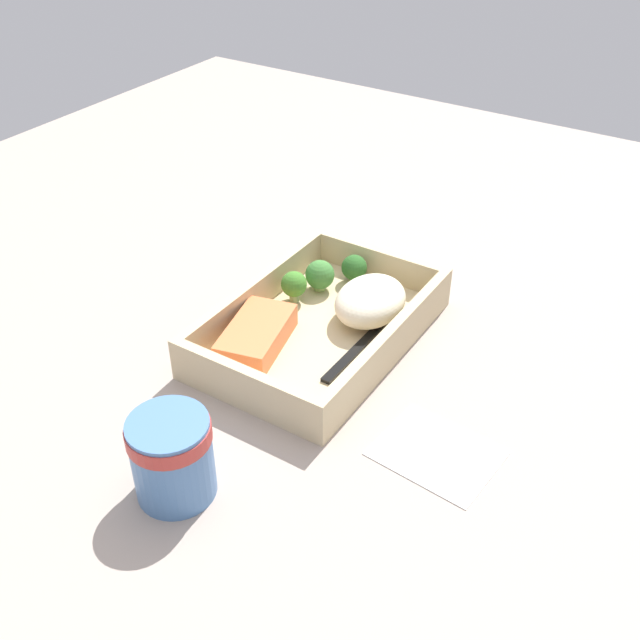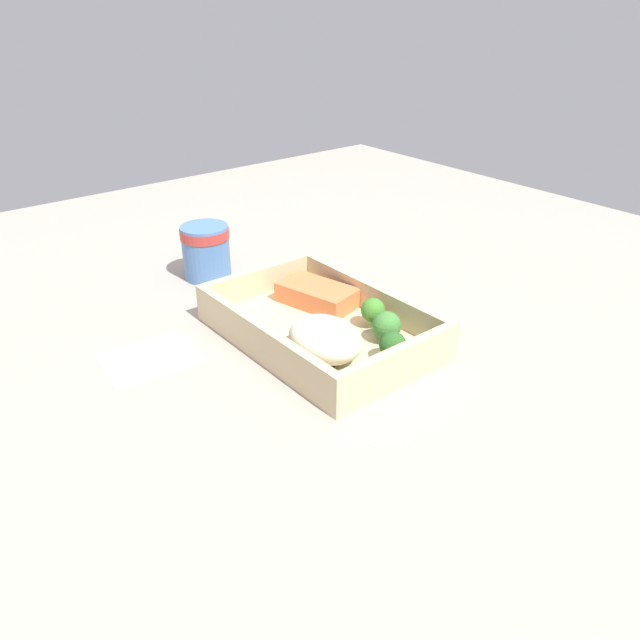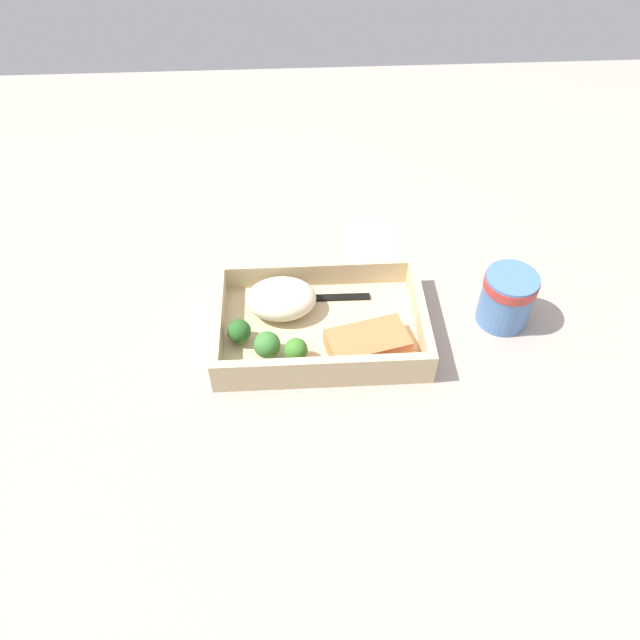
# 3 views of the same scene
# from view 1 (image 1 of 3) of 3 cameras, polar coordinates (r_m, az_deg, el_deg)

# --- Properties ---
(ground_plane) EXTENTS (1.60, 1.60, 0.02)m
(ground_plane) POSITION_cam_1_polar(r_m,az_deg,el_deg) (0.87, 0.00, -1.98)
(ground_plane) COLOR #9F8F84
(takeout_tray) EXTENTS (0.29, 0.19, 0.01)m
(takeout_tray) POSITION_cam_1_polar(r_m,az_deg,el_deg) (0.86, 0.00, -1.14)
(takeout_tray) COLOR #C6B086
(takeout_tray) RESTS_ON ground_plane
(tray_rim) EXTENTS (0.29, 0.19, 0.04)m
(tray_rim) POSITION_cam_1_polar(r_m,az_deg,el_deg) (0.84, 0.00, 0.24)
(tray_rim) COLOR #C6B086
(tray_rim) RESTS_ON takeout_tray
(salmon_fillet) EXTENTS (0.12, 0.08, 0.03)m
(salmon_fillet) POSITION_cam_1_polar(r_m,az_deg,el_deg) (0.83, -4.86, -1.18)
(salmon_fillet) COLOR #E67140
(salmon_fillet) RESTS_ON takeout_tray
(mashed_potatoes) EXTENTS (0.10, 0.08, 0.05)m
(mashed_potatoes) POSITION_cam_1_polar(r_m,az_deg,el_deg) (0.86, 3.86, 1.46)
(mashed_potatoes) COLOR #EDE4C4
(mashed_potatoes) RESTS_ON takeout_tray
(broccoli_floret_1) EXTENTS (0.04, 0.04, 0.04)m
(broccoli_floret_1) POSITION_cam_1_polar(r_m,az_deg,el_deg) (0.91, -0.01, 3.45)
(broccoli_floret_1) COLOR #7FA45B
(broccoli_floret_1) RESTS_ON takeout_tray
(broccoli_floret_2) EXTENTS (0.03, 0.03, 0.04)m
(broccoli_floret_2) POSITION_cam_1_polar(r_m,az_deg,el_deg) (0.89, -1.99, 2.69)
(broccoli_floret_2) COLOR #83A168
(broccoli_floret_2) RESTS_ON takeout_tray
(broccoli_floret_3) EXTENTS (0.03, 0.03, 0.04)m
(broccoli_floret_3) POSITION_cam_1_polar(r_m,az_deg,el_deg) (0.93, 2.63, 3.98)
(broccoli_floret_3) COLOR #84A362
(broccoli_floret_3) RESTS_ON takeout_tray
(fork) EXTENTS (0.16, 0.02, 0.00)m
(fork) POSITION_cam_1_polar(r_m,az_deg,el_deg) (0.84, 3.69, -1.40)
(fork) COLOR black
(fork) RESTS_ON takeout_tray
(paper_cup) EXTENTS (0.07, 0.07, 0.08)m
(paper_cup) POSITION_cam_1_polar(r_m,az_deg,el_deg) (0.67, -11.23, -9.97)
(paper_cup) COLOR #4A74AB
(paper_cup) RESTS_ON ground_plane
(receipt_slip) EXTENTS (0.10, 0.12, 0.00)m
(receipt_slip) POSITION_cam_1_polar(r_m,az_deg,el_deg) (0.73, 8.86, -9.98)
(receipt_slip) COLOR white
(receipt_slip) RESTS_ON ground_plane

